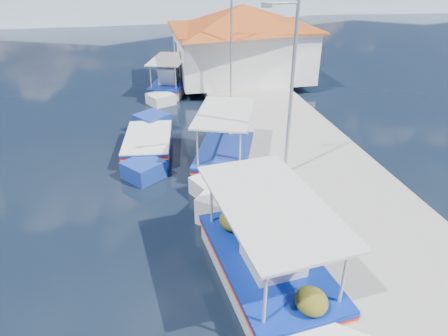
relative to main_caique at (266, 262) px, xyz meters
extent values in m
plane|color=black|center=(-2.50, 2.53, -0.52)|extent=(160.00, 160.00, 0.00)
cube|color=gray|center=(3.40, 8.53, -0.27)|extent=(5.00, 44.00, 0.50)
cylinder|color=#A5A8AD|center=(1.30, -0.47, 0.13)|extent=(0.20, 0.20, 0.30)
cylinder|color=#A5A8AD|center=(1.30, 4.53, 0.13)|extent=(0.20, 0.20, 0.30)
cylinder|color=#A5A8AD|center=(1.30, 10.53, 0.13)|extent=(0.20, 0.20, 0.30)
cylinder|color=#A5A8AD|center=(1.30, 16.53, 0.13)|extent=(0.20, 0.20, 0.30)
cube|color=silver|center=(-0.01, -0.08, -0.29)|extent=(2.79, 4.77, 0.99)
cube|color=silver|center=(0.32, 2.91, -0.17)|extent=(2.33, 2.33, 1.10)
cube|color=navy|center=(-0.01, -0.08, 0.17)|extent=(2.87, 4.91, 0.06)
cube|color=red|center=(-0.01, -0.08, 0.09)|extent=(2.87, 4.91, 0.05)
cube|color=orange|center=(-0.01, -0.08, 0.01)|extent=(2.87, 4.91, 0.04)
cube|color=navy|center=(-0.01, -0.08, 0.24)|extent=(2.89, 4.87, 0.05)
cube|color=brown|center=(-0.01, -0.08, 0.21)|extent=(2.59, 4.66, 0.05)
cube|color=silver|center=(-0.05, -0.39, 0.79)|extent=(1.41, 1.49, 1.15)
cube|color=silver|center=(-0.05, -0.39, 1.38)|extent=(1.53, 1.61, 0.06)
cylinder|color=beige|center=(-0.72, 1.92, 1.05)|extent=(0.07, 0.07, 1.67)
cylinder|color=beige|center=(1.11, 1.71, 1.05)|extent=(0.07, 0.07, 1.67)
cylinder|color=beige|center=(-1.14, -1.88, 1.05)|extent=(0.07, 0.07, 1.67)
cylinder|color=beige|center=(0.70, -2.08, 1.05)|extent=(0.07, 0.07, 1.67)
cube|color=silver|center=(-0.01, -0.08, 1.89)|extent=(2.90, 4.78, 0.07)
ellipsoid|color=#474B14|center=(-0.27, 1.42, 0.51)|extent=(0.80, 0.87, 0.60)
ellipsoid|color=#474B14|center=(0.52, 1.86, 0.46)|extent=(0.67, 0.74, 0.50)
ellipsoid|color=#474B14|center=(-0.01, -1.98, 0.48)|extent=(0.71, 0.78, 0.53)
sphere|color=orange|center=(1.10, 0.43, 1.00)|extent=(0.42, 0.42, 0.42)
cube|color=silver|center=(0.27, 6.56, -0.31)|extent=(3.08, 4.07, 0.92)
cube|color=silver|center=(-0.57, 8.84, -0.19)|extent=(1.86, 1.86, 1.02)
cube|color=silver|center=(1.09, 4.35, -0.31)|extent=(1.81, 1.81, 0.88)
cube|color=navy|center=(0.27, 6.56, 0.12)|extent=(3.18, 4.19, 0.06)
cube|color=red|center=(0.27, 6.56, 0.04)|extent=(3.18, 4.19, 0.05)
cube|color=orange|center=(0.27, 6.56, -0.03)|extent=(3.18, 4.19, 0.04)
cube|color=navy|center=(0.27, 6.56, 0.19)|extent=(3.18, 4.17, 0.05)
cube|color=brown|center=(0.27, 6.56, 0.16)|extent=(2.91, 3.95, 0.05)
cylinder|color=beige|center=(-0.99, 7.71, 0.94)|extent=(0.07, 0.07, 1.56)
cylinder|color=beige|center=(0.47, 8.25, 0.94)|extent=(0.07, 0.07, 1.56)
cylinder|color=beige|center=(0.07, 4.86, 0.94)|extent=(0.07, 0.07, 1.56)
cylinder|color=beige|center=(1.53, 5.40, 0.94)|extent=(0.07, 0.07, 1.56)
cube|color=silver|center=(0.27, 6.56, 1.72)|extent=(3.17, 4.11, 0.07)
cube|color=navy|center=(-2.70, 8.39, -0.30)|extent=(2.24, 3.66, 0.96)
cube|color=navy|center=(-2.99, 10.68, -0.18)|extent=(1.84, 1.84, 1.06)
cube|color=navy|center=(-2.42, 6.16, -0.30)|extent=(1.79, 1.79, 0.91)
cube|color=navy|center=(-2.70, 8.39, 0.15)|extent=(2.31, 3.77, 0.06)
cube|color=red|center=(-2.70, 8.39, 0.07)|extent=(2.31, 3.77, 0.05)
cube|color=orange|center=(-2.70, 8.39, 0.00)|extent=(2.31, 3.77, 0.04)
cube|color=silver|center=(-2.70, 8.39, 0.22)|extent=(2.32, 3.74, 0.05)
cube|color=brown|center=(-2.70, 8.39, 0.19)|extent=(2.09, 3.57, 0.05)
cube|color=silver|center=(-0.99, 16.75, -0.33)|extent=(2.87, 3.92, 0.83)
cube|color=silver|center=(-1.75, 18.96, -0.23)|extent=(1.76, 1.76, 0.92)
cube|color=silver|center=(-0.25, 14.60, -0.33)|extent=(1.72, 1.72, 0.78)
cube|color=navy|center=(-0.99, 16.75, 0.05)|extent=(2.96, 4.04, 0.05)
cube|color=red|center=(-0.99, 16.75, -0.02)|extent=(2.96, 4.04, 0.04)
cube|color=orange|center=(-0.99, 16.75, -0.08)|extent=(2.96, 4.04, 0.03)
cube|color=navy|center=(-0.99, 16.75, 0.11)|extent=(2.96, 4.01, 0.04)
cube|color=brown|center=(-0.99, 16.75, 0.09)|extent=(2.71, 3.80, 0.04)
cube|color=silver|center=(-0.90, 16.50, 0.57)|extent=(1.32, 1.40, 0.96)
cube|color=silver|center=(-0.90, 16.50, 1.07)|extent=(1.44, 1.51, 0.05)
cylinder|color=beige|center=(-2.16, 17.91, 0.79)|extent=(0.06, 0.06, 1.40)
cylinder|color=beige|center=(-0.77, 18.38, 0.79)|extent=(0.06, 0.06, 1.40)
cylinder|color=beige|center=(-1.20, 15.11, 0.79)|extent=(0.06, 0.06, 1.40)
cylinder|color=beige|center=(0.18, 15.59, 0.79)|extent=(0.06, 0.06, 1.40)
cube|color=silver|center=(-0.99, 16.75, 1.48)|extent=(2.96, 3.95, 0.06)
cube|color=white|center=(3.70, 17.53, 1.48)|extent=(8.00, 6.00, 3.00)
cube|color=#AD4C18|center=(3.70, 17.53, 3.03)|extent=(8.64, 6.48, 0.10)
pyramid|color=#AD4C18|center=(3.70, 17.53, 3.68)|extent=(10.49, 10.49, 1.40)
cube|color=brown|center=(-0.28, 16.53, 0.98)|extent=(0.06, 1.00, 2.00)
cube|color=navy|center=(-0.28, 19.03, 1.58)|extent=(0.06, 1.20, 0.90)
cylinder|color=#A5A8AD|center=(2.10, 4.53, 2.98)|extent=(0.12, 0.12, 6.00)
cylinder|color=#A5A8AD|center=(1.60, 4.53, 5.83)|extent=(1.00, 0.08, 0.08)
cube|color=#A5A8AD|center=(1.10, 4.53, 5.78)|extent=(0.30, 0.14, 0.14)
cylinder|color=#A5A8AD|center=(2.10, 13.53, 2.98)|extent=(0.12, 0.12, 6.00)
camera|label=1|loc=(-2.79, -7.84, 7.22)|focal=32.67mm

